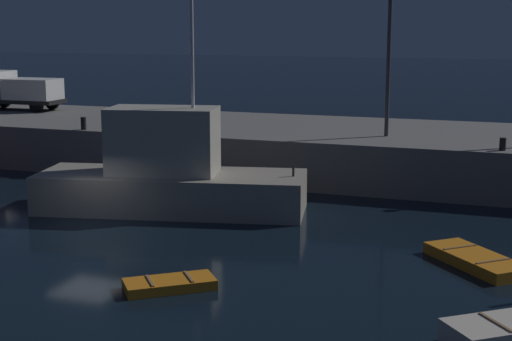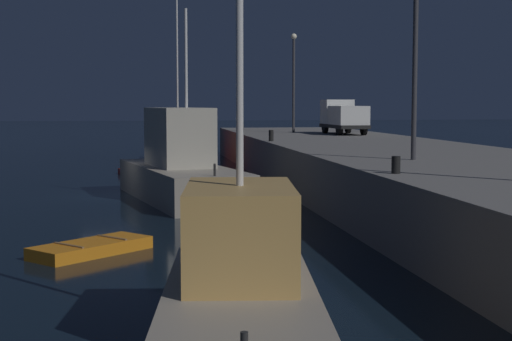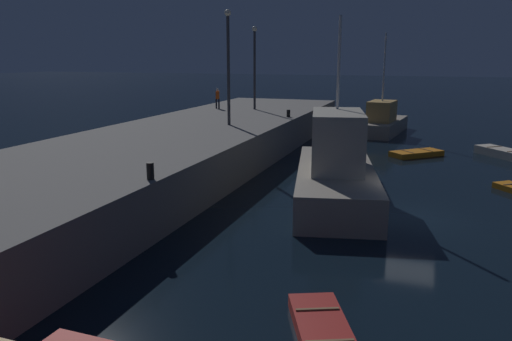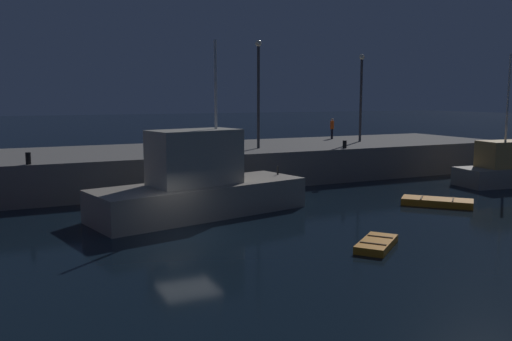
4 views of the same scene
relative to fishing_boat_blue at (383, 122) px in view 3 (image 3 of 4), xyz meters
The scene contains 12 objects.
ground_plane 24.53m from the fishing_boat_blue, behind, with size 320.00×320.00×0.00m, color black.
pier_quay 26.56m from the fishing_boat_blue, 156.02° to the left, with size 60.14×10.68×2.34m.
fishing_boat_blue is the anchor object (origin of this frame).
fishing_boat_white 22.48m from the fishing_boat_blue, behind, with size 11.59×5.88×8.77m.
dinghy_orange_near 34.97m from the fishing_boat_blue, behind, with size 3.66×2.54×0.41m.
rowboat_white_mid 12.22m from the fishing_boat_blue, 132.59° to the right, with size 4.11×3.70×0.61m.
dinghy_red_small 10.39m from the fishing_boat_blue, 161.81° to the right, with size 3.60×3.73×0.42m.
lamp_post_east 18.29m from the fishing_boat_blue, 149.58° to the left, with size 0.44×0.44×7.44m.
lamp_post_central 12.82m from the fishing_boat_blue, 115.93° to the left, with size 0.44×0.44×6.94m.
dockworker 14.99m from the fishing_boat_blue, 112.37° to the left, with size 0.42×0.44×1.76m.
bollard_west 30.72m from the fishing_boat_blue, 169.04° to the left, with size 0.28×0.28×0.65m, color black.
bollard_central 11.46m from the fishing_boat_blue, 146.90° to the left, with size 0.28×0.28×0.55m, color black.
Camera 3 is at (-21.83, -0.56, 6.90)m, focal length 35.16 mm.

